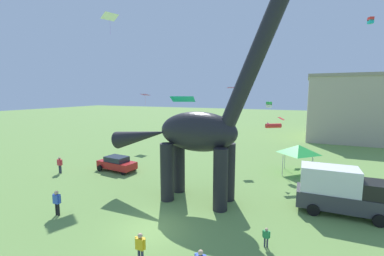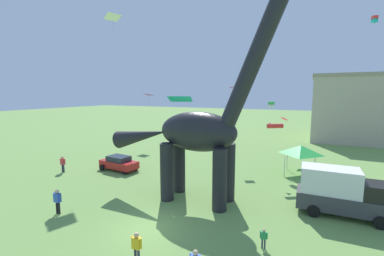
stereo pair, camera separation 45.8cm
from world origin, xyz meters
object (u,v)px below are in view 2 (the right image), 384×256
at_px(person_strolling_adult, 63,163).
at_px(kite_high_left, 284,119).
at_px(kite_mid_center, 274,126).
at_px(parked_sedan_left, 119,163).
at_px(person_photographer, 57,199).
at_px(festival_canopy_tent, 301,150).
at_px(kite_near_high, 233,88).
at_px(person_near_flyer, 137,245).
at_px(kite_high_right, 148,95).
at_px(person_watching_child, 264,237).
at_px(kite_drifting, 113,17).
at_px(kite_mid_left, 180,99).
at_px(kite_far_right, 375,19).
at_px(kite_far_left, 271,105).
at_px(dinosaur_sculpture, 197,132).
at_px(parked_box_truck, 341,192).

height_order(person_strolling_adult, kite_high_left, kite_high_left).
bearing_deg(kite_mid_center, parked_sedan_left, -163.48).
height_order(person_photographer, kite_mid_center, kite_mid_center).
distance_m(person_photographer, festival_canopy_tent, 21.86).
bearing_deg(kite_near_high, kite_mid_center, -42.27).
xyz_separation_m(person_near_flyer, kite_high_right, (-16.09, 24.29, 6.96)).
bearing_deg(kite_mid_center, festival_canopy_tent, 42.97).
relative_size(parked_sedan_left, person_strolling_adult, 2.54).
xyz_separation_m(person_watching_child, kite_near_high, (-6.89, 17.22, 8.17)).
distance_m(person_strolling_adult, kite_high_left, 25.63).
relative_size(kite_drifting, kite_high_right, 1.29).
xyz_separation_m(kite_mid_left, kite_far_right, (10.62, 15.69, 6.61)).
height_order(person_watching_child, kite_near_high, kite_near_high).
height_order(kite_high_right, kite_far_left, kite_high_right).
distance_m(person_photographer, kite_drifting, 21.58).
bearing_deg(kite_far_left, person_watching_child, -82.12).
bearing_deg(person_strolling_adult, parked_sedan_left, 26.04).
bearing_deg(kite_drifting, kite_high_left, 25.60).
relative_size(kite_far_left, kite_far_right, 1.20).
xyz_separation_m(parked_sedan_left, kite_drifting, (-3.23, 3.56, 16.11)).
distance_m(person_photographer, kite_mid_center, 19.02).
relative_size(festival_canopy_tent, kite_far_right, 5.79).
xyz_separation_m(person_photographer, kite_high_right, (-8.03, 22.42, 6.87)).
bearing_deg(kite_far_right, kite_mid_center, -162.45).
height_order(festival_canopy_tent, kite_mid_center, kite_mid_center).
bearing_deg(kite_far_right, festival_canopy_tent, -177.97).
bearing_deg(person_near_flyer, kite_near_high, 115.03).
height_order(person_watching_child, kite_high_right, kite_high_right).
bearing_deg(dinosaur_sculpture, kite_far_left, 78.30).
bearing_deg(parked_box_truck, kite_drifting, 167.09).
relative_size(kite_mid_left, kite_high_right, 0.81).
relative_size(parked_box_truck, kite_near_high, 5.24).
relative_size(parked_box_truck, person_near_flyer, 3.54).
height_order(parked_box_truck, person_near_flyer, parked_box_truck).
distance_m(parked_sedan_left, parked_box_truck, 20.50).
relative_size(kite_drifting, kite_far_left, 3.47).
bearing_deg(parked_sedan_left, person_strolling_adult, -141.60).
height_order(person_strolling_adult, kite_mid_center, kite_mid_center).
bearing_deg(festival_canopy_tent, kite_high_right, 164.88).
relative_size(kite_drifting, kite_far_right, 4.17).
height_order(person_near_flyer, kite_near_high, kite_near_high).
distance_m(dinosaur_sculpture, kite_high_right, 22.62).
bearing_deg(kite_far_left, festival_canopy_tent, -26.71).
relative_size(kite_near_high, kite_far_right, 1.97).
bearing_deg(parked_sedan_left, kite_drifting, 137.72).
relative_size(person_near_flyer, person_strolling_adult, 0.93).
xyz_separation_m(person_watching_child, kite_mid_left, (-4.34, -1.14, 7.21)).
height_order(person_strolling_adult, person_photographer, person_photographer).
relative_size(parked_sedan_left, kite_mid_center, 2.78).
distance_m(person_near_flyer, kite_far_right, 25.61).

